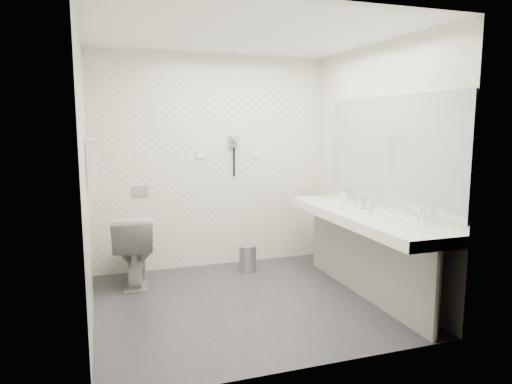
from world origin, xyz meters
name	(u,v)px	position (x,y,z in m)	size (l,w,h in m)	color
floor	(246,302)	(0.00, 0.00, 0.00)	(2.80, 2.80, 0.00)	#2E2E34
ceiling	(245,34)	(0.00, 0.00, 2.50)	(2.80, 2.80, 0.00)	white
wall_back	(213,162)	(0.00, 1.30, 1.25)	(2.80, 2.80, 0.00)	white
wall_front	(305,194)	(0.00, -1.30, 1.25)	(2.80, 2.80, 0.00)	white
wall_left	(85,180)	(-1.40, 0.00, 1.25)	(2.60, 2.60, 0.00)	white
wall_right	(376,169)	(1.40, 0.00, 1.25)	(2.60, 2.60, 0.00)	white
vanity_counter	(362,218)	(1.12, -0.20, 0.80)	(0.55, 2.20, 0.10)	white
vanity_panel	(363,259)	(1.15, -0.20, 0.38)	(0.03, 2.15, 0.75)	gray
vanity_post_near	(437,295)	(1.18, -1.24, 0.38)	(0.06, 0.06, 0.75)	silver
vanity_post_far	(318,235)	(1.18, 0.84, 0.38)	(0.06, 0.06, 0.75)	silver
mirror	(387,150)	(1.39, -0.20, 1.45)	(0.02, 2.20, 1.05)	#B2BCC6
basin_near	(403,228)	(1.12, -0.85, 0.83)	(0.40, 0.31, 0.05)	white
basin_far	(331,203)	(1.12, 0.45, 0.83)	(0.40, 0.31, 0.05)	white
faucet_near	(423,216)	(1.32, -0.85, 0.92)	(0.04, 0.04, 0.15)	silver
faucet_far	(346,194)	(1.32, 0.45, 0.92)	(0.04, 0.04, 0.15)	silver
soap_bottle_a	(370,204)	(1.26, -0.12, 0.91)	(0.05, 0.05, 0.12)	silver
soap_bottle_c	(370,208)	(1.16, -0.29, 0.90)	(0.04, 0.04, 0.11)	silver
glass_left	(365,203)	(1.26, -0.03, 0.91)	(0.07, 0.07, 0.12)	silver
glass_right	(356,202)	(1.25, 0.12, 0.90)	(0.05, 0.05, 0.10)	silver
toilet	(134,249)	(-0.97, 0.91, 0.38)	(0.43, 0.75, 0.76)	white
flush_plate	(140,191)	(-0.85, 1.29, 0.95)	(0.18, 0.02, 0.12)	#B2B5BA
pedal_bin	(248,259)	(0.31, 0.93, 0.14)	(0.20, 0.20, 0.29)	#B2B5BA
bin_lid	(248,246)	(0.31, 0.93, 0.29)	(0.20, 0.20, 0.01)	#B2B5BA
towel_rail	(90,141)	(-1.35, 0.55, 1.55)	(0.02, 0.02, 0.62)	silver
towel_near	(93,166)	(-1.34, 0.41, 1.33)	(0.07, 0.24, 0.48)	white
towel_far	(93,163)	(-1.34, 0.69, 1.33)	(0.07, 0.24, 0.48)	white
dryer_cradle	(234,141)	(0.25, 1.27, 1.50)	(0.10, 0.04, 0.14)	#95959A
dryer_barrel	(235,139)	(0.25, 1.20, 1.53)	(0.08, 0.08, 0.14)	#95959A
dryer_cord	(234,162)	(0.25, 1.26, 1.25)	(0.02, 0.02, 0.35)	black
switch_plate_a	(200,154)	(-0.15, 1.29, 1.35)	(0.09, 0.02, 0.09)	white
switch_plate_b	(257,153)	(0.55, 1.29, 1.35)	(0.09, 0.02, 0.09)	white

